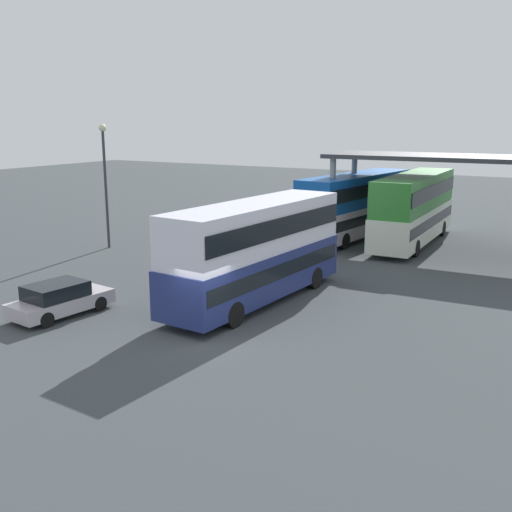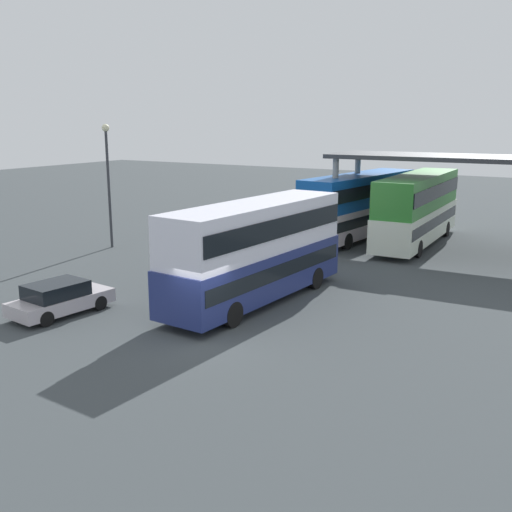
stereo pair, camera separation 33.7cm
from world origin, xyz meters
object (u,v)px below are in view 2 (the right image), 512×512
at_px(double_decker_main, 256,248).
at_px(double_decker_mid_row, 418,207).
at_px(parked_hatchback, 60,298).
at_px(lamppost_tall, 108,170).
at_px(double_decker_near_canopy, 359,203).

distance_m(double_decker_main, double_decker_mid_row, 15.61).
xyz_separation_m(parked_hatchback, lamppost_tall, (-7.45, 10.56, 4.01)).
relative_size(double_decker_mid_row, lamppost_tall, 1.57).
bearing_deg(double_decker_mid_row, double_decker_near_canopy, 88.29).
xyz_separation_m(double_decker_main, double_decker_near_canopy, (-1.37, 15.44, -0.04)).
bearing_deg(double_decker_main, lamppost_tall, 73.40).
relative_size(double_decker_main, parked_hatchback, 2.47).
distance_m(parked_hatchback, double_decker_mid_row, 22.63).
bearing_deg(lamppost_tall, double_decker_mid_row, 33.54).
bearing_deg(double_decker_mid_row, lamppost_tall, 122.20).
height_order(parked_hatchback, double_decker_near_canopy, double_decker_near_canopy).
height_order(double_decker_mid_row, lamppost_tall, lamppost_tall).
height_order(double_decker_main, parked_hatchback, double_decker_main).
height_order(double_decker_near_canopy, lamppost_tall, lamppost_tall).
distance_m(double_decker_main, double_decker_near_canopy, 15.50).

